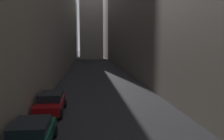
{
  "coord_description": "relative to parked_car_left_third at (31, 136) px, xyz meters",
  "views": [
    {
      "loc": [
        -1.67,
        6.8,
        5.13
      ],
      "look_at": [
        0.0,
        21.46,
        3.44
      ],
      "focal_mm": 35.62,
      "sensor_mm": 36.0,
      "label": 1
    }
  ],
  "objects": [
    {
      "name": "parked_car_left_far",
      "position": [
        -0.0,
        6.04,
        0.04
      ],
      "size": [
        2.01,
        4.31,
        1.52
      ],
      "rotation": [
        0.0,
        0.0,
        1.57
      ],
      "color": "maroon",
      "rests_on": "ground"
    },
    {
      "name": "building_block_left",
      "position": [
        -8.68,
        32.57,
        10.15
      ],
      "size": [
        15.17,
        108.0,
        21.82
      ],
      "primitive_type": "cube",
      "color": "gray",
      "rests_on": "ground"
    },
    {
      "name": "building_block_right",
      "position": [
        15.88,
        32.57,
        10.54
      ],
      "size": [
        11.97,
        108.0,
        22.61
      ],
      "primitive_type": "cube",
      "color": "#60594F",
      "rests_on": "ground"
    },
    {
      "name": "parked_car_left_third",
      "position": [
        0.0,
        0.0,
        0.0
      ],
      "size": [
        2.06,
        4.43,
        1.45
      ],
      "rotation": [
        0.0,
        0.0,
        1.57
      ],
      "color": "#05472D",
      "rests_on": "ground"
    },
    {
      "name": "ground_plane",
      "position": [
        4.4,
        30.57,
        -0.77
      ],
      "size": [
        264.0,
        264.0,
        0.0
      ],
      "primitive_type": "plane",
      "color": "#232326"
    }
  ]
}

